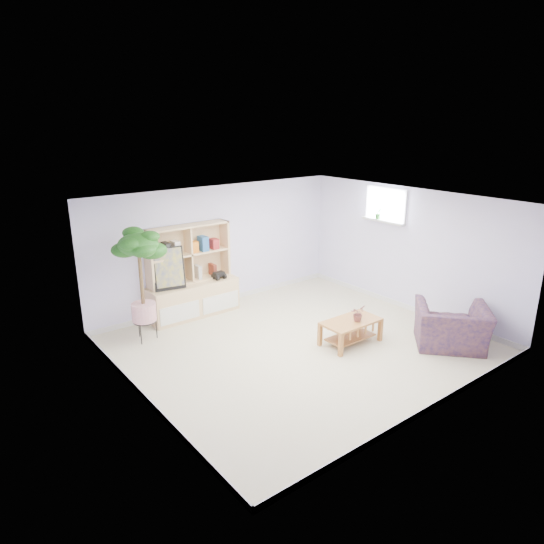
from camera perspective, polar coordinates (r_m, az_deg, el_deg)
floor at (r=8.22m, az=3.25°, el=-8.57°), size 5.50×5.00×0.01m
ceiling at (r=7.48m, az=3.57°, el=8.17°), size 5.50×5.00×0.01m
walls at (r=7.76m, az=3.40°, el=-0.59°), size 5.51×5.01×2.40m
baseboard at (r=8.20m, az=3.25°, el=-8.25°), size 5.50×5.00×0.10m
window at (r=9.90m, az=13.27°, el=7.72°), size 0.10×0.98×0.68m
window_sill at (r=9.92m, az=12.92°, el=5.87°), size 0.14×1.00×0.04m
storage_unit at (r=9.22m, az=-9.39°, el=0.03°), size 1.75×0.59×1.75m
poster at (r=8.90m, az=-12.06°, el=0.39°), size 0.58×0.24×0.78m
toy_truck at (r=9.42m, az=-6.26°, el=-0.35°), size 0.31×0.23×0.16m
coffee_table at (r=8.29m, az=9.22°, el=-6.96°), size 1.01×0.55×0.41m
table_plant at (r=8.17m, az=10.05°, el=-4.81°), size 0.29×0.27×0.26m
floor_tree at (r=8.31m, az=-15.07°, el=-1.61°), size 0.90×0.90×1.94m
armchair at (r=8.50m, az=20.38°, el=-5.74°), size 1.47×1.48×0.83m
sill_plant at (r=9.97m, az=12.38°, el=6.77°), size 0.15×0.13×0.23m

